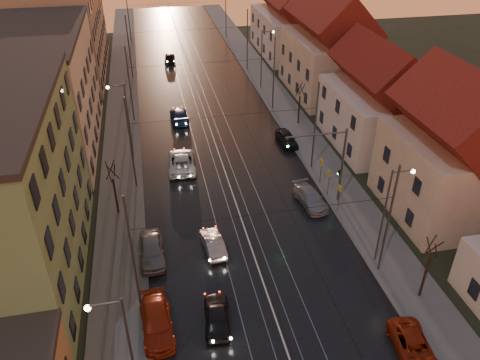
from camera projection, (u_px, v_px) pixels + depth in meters
road at (204, 111)px, 58.59m from camera, size 16.00×120.00×0.04m
sidewalk_left at (123, 117)px, 56.86m from camera, size 4.00×120.00×0.15m
sidewalk_right at (281, 104)px, 60.27m from camera, size 4.00×120.00×0.15m
tram_rail_0 at (187, 112)px, 58.20m from camera, size 0.06×120.00×0.03m
tram_rail_1 at (198, 111)px, 58.44m from camera, size 0.06×120.00×0.03m
tram_rail_2 at (210, 110)px, 58.70m from camera, size 0.06×120.00×0.03m
tram_rail_3 at (221, 109)px, 58.95m from camera, size 0.06×120.00×0.03m
apartment_left_2 at (39, 94)px, 47.44m from camera, size 10.00×20.00×12.00m
apartment_left_3 at (63, 25)px, 66.77m from camera, size 10.00×24.00×14.00m
house_right_1 at (452, 155)px, 37.90m from camera, size 8.67×10.20×10.80m
house_right_2 at (378, 103)px, 49.09m from camera, size 9.18×12.24×9.20m
house_right_3 at (328, 50)px, 60.89m from camera, size 9.18×14.28×11.50m
house_right_4 at (288, 22)px, 76.19m from camera, size 9.18×16.32×10.00m
catenary_pole_l_1 at (133, 255)px, 29.07m from camera, size 0.16×0.16×9.00m
catenary_pole_r_1 at (388, 221)px, 32.00m from camera, size 0.16×0.16×9.00m
catenary_pole_l_2 at (131, 144)px, 41.49m from camera, size 0.16×0.16×9.00m
catenary_pole_r_2 at (315, 127)px, 44.42m from camera, size 0.16×0.16×9.00m
catenary_pole_l_3 at (130, 85)px, 53.90m from camera, size 0.16×0.16×9.00m
catenary_pole_r_3 at (274, 74)px, 56.84m from camera, size 0.16×0.16×9.00m
catenary_pole_l_4 at (129, 47)px, 66.32m from camera, size 0.16×0.16×9.00m
catenary_pole_r_4 at (247, 40)px, 69.25m from camera, size 0.16×0.16×9.00m
catenary_pole_l_5 at (129, 17)px, 81.22m from camera, size 0.16×0.16×9.00m
catenary_pole_r_5 at (226, 13)px, 84.15m from camera, size 0.16×0.16×9.00m
street_lamp_0 at (123, 344)px, 22.98m from camera, size 1.75×0.32×8.00m
street_lamp_1 at (389, 208)px, 32.71m from camera, size 1.75×0.32×8.00m
street_lamp_2 at (125, 114)px, 46.16m from camera, size 1.75×0.32×8.00m
street_lamp_3 at (264, 54)px, 62.51m from camera, size 1.75×0.32×8.00m
traffic_light_mast at (332, 158)px, 39.30m from camera, size 5.30×0.32×7.20m
bare_tree_0 at (115, 190)px, 38.98m from camera, size 1.09×1.09×5.11m
bare_tree_1 at (427, 270)px, 30.87m from camera, size 1.09×1.09×5.11m
bare_tree_2 at (299, 105)px, 54.08m from camera, size 1.09×1.09×5.11m
driving_car_0 at (217, 315)px, 29.91m from camera, size 2.04×4.14×1.36m
driving_car_1 at (213, 243)px, 35.99m from camera, size 1.71×4.00×1.28m
driving_car_2 at (182, 161)px, 46.41m from camera, size 2.96×5.76×1.56m
driving_car_3 at (179, 115)px, 55.81m from camera, size 2.09×4.94×1.42m
driving_car_4 at (170, 57)px, 74.58m from camera, size 1.97×4.20×1.39m
parked_left_2 at (157, 322)px, 29.42m from camera, size 2.20×4.86×1.38m
parked_left_3 at (152, 250)px, 35.12m from camera, size 1.92×4.58×1.55m
parked_right_0 at (414, 348)px, 27.91m from camera, size 2.59×4.65×1.23m
parked_right_1 at (310, 198)px, 41.21m from camera, size 2.44×4.73×1.31m
parked_right_2 at (287, 138)px, 50.77m from camera, size 1.86×4.16×1.39m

